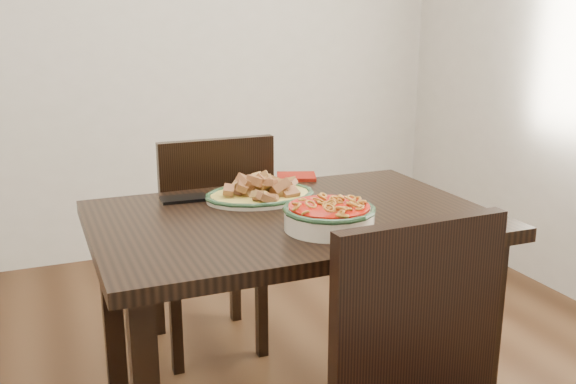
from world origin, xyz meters
name	(u,v)px	position (x,y,z in m)	size (l,w,h in m)	color
wall_back	(138,19)	(0.00, 1.75, 1.30)	(3.50, 0.10, 2.60)	beige
dining_table	(291,248)	(0.09, -0.12, 0.64)	(1.13, 0.76, 0.75)	black
chair_far	(211,235)	(0.02, 0.49, 0.50)	(0.42, 0.42, 0.89)	black
fish_plate	(260,185)	(0.07, 0.06, 0.79)	(0.34, 0.27, 0.11)	beige
noodle_bowl	(329,213)	(0.14, -0.29, 0.79)	(0.25, 0.25, 0.08)	#F5E6CF
smartphone	(184,199)	(-0.16, 0.14, 0.76)	(0.14, 0.08, 0.01)	black
napkin	(296,177)	(0.28, 0.27, 0.76)	(0.14, 0.11, 0.01)	maroon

